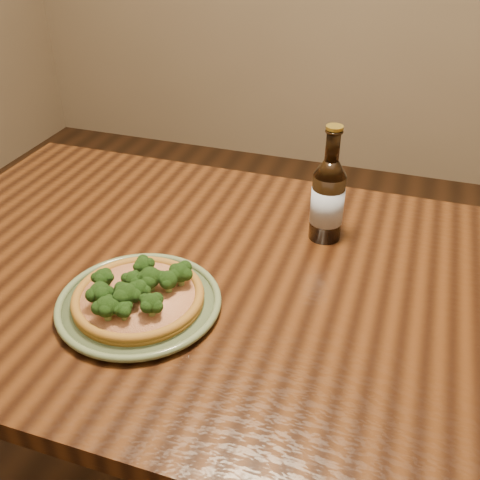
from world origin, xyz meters
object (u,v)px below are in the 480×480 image
(table, at_px, (263,317))
(pizza, at_px, (138,295))
(beer_bottle, at_px, (328,199))
(plate, at_px, (139,303))

(table, xyz_separation_m, pizza, (-0.20, -0.15, 0.12))
(table, height_order, pizza, pizza)
(beer_bottle, bearing_deg, plate, -122.88)
(plate, bearing_deg, beer_bottle, 51.44)
(table, xyz_separation_m, beer_bottle, (0.08, 0.20, 0.19))
(table, xyz_separation_m, plate, (-0.20, -0.15, 0.10))
(beer_bottle, bearing_deg, table, -106.26)
(plate, relative_size, pizza, 1.26)
(plate, xyz_separation_m, beer_bottle, (0.28, 0.35, 0.09))
(table, distance_m, pizza, 0.28)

